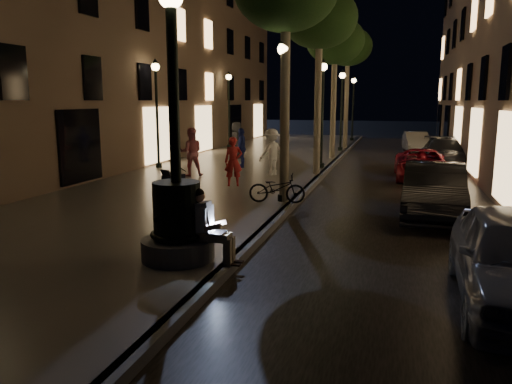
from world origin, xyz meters
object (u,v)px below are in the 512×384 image
(lamp_curb_a, at_px, (283,99))
(lamp_curb_d, at_px, (353,100))
(pedestrian_dark, at_px, (237,140))
(fountain_lamppost, at_px, (177,207))
(car_fifth, at_px, (416,142))
(lamp_curb_c, at_px, (342,100))
(seated_man_laptop, at_px, (207,224))
(pedestrian_red, at_px, (233,162))
(bicycle, at_px, (277,188))
(lamp_curb_b, at_px, (322,100))
(pedestrian_blue, at_px, (241,148))
(car_third, at_px, (422,165))
(pedestrian_white, at_px, (272,152))
(lamp_left_b, at_px, (157,100))
(lamp_left_c, at_px, (229,100))
(stroller, at_px, (173,181))
(car_second, at_px, (434,191))
(pedestrian_pink, at_px, (191,152))
(tree_third, at_px, (335,42))
(car_rear, at_px, (444,153))
(tree_far, at_px, (348,48))
(tree_second, at_px, (320,20))

(lamp_curb_a, distance_m, lamp_curb_d, 24.00)
(lamp_curb_d, distance_m, pedestrian_dark, 14.51)
(fountain_lamppost, xyz_separation_m, car_fifth, (5.15, 24.25, -0.57))
(fountain_lamppost, xyz_separation_m, lamp_curb_c, (0.70, 22.00, 2.02))
(seated_man_laptop, distance_m, pedestrian_dark, 17.15)
(fountain_lamppost, distance_m, pedestrian_red, 8.36)
(seated_man_laptop, bearing_deg, bicycle, 90.14)
(lamp_curb_b, bearing_deg, pedestrian_blue, -164.47)
(car_third, relative_size, pedestrian_dark, 2.34)
(car_fifth, height_order, pedestrian_white, pedestrian_white)
(lamp_left_b, xyz_separation_m, lamp_left_c, (0.00, 10.00, 0.00))
(lamp_curb_c, bearing_deg, stroller, -102.22)
(seated_man_laptop, bearing_deg, pedestrian_white, 97.77)
(fountain_lamppost, distance_m, car_second, 7.70)
(lamp_left_c, relative_size, pedestrian_white, 2.56)
(car_second, relative_size, pedestrian_white, 2.41)
(pedestrian_dark, bearing_deg, pedestrian_red, 176.44)
(pedestrian_white, bearing_deg, pedestrian_pink, -35.58)
(lamp_curb_a, xyz_separation_m, lamp_curb_b, (0.00, 8.00, 0.00))
(pedestrian_pink, bearing_deg, lamp_curb_d, -127.31)
(tree_third, relative_size, lamp_left_c, 1.50)
(lamp_left_b, xyz_separation_m, pedestrian_white, (5.50, -0.89, -2.10))
(pedestrian_red, bearing_deg, tree_third, 58.95)
(tree_third, xyz_separation_m, stroller, (-3.50, -12.16, -5.45))
(fountain_lamppost, bearing_deg, car_rear, 70.27)
(car_second, xyz_separation_m, bicycle, (-4.40, -0.12, -0.11))
(tree_far, relative_size, car_third, 1.69)
(tree_far, bearing_deg, car_fifth, 3.22)
(fountain_lamppost, distance_m, car_third, 13.76)
(car_second, xyz_separation_m, pedestrian_dark, (-9.13, 10.64, 0.40))
(pedestrian_dark, bearing_deg, pedestrian_pink, 160.90)
(tree_far, height_order, car_second, tree_far)
(car_third, height_order, pedestrian_red, pedestrian_red)
(lamp_left_b, bearing_deg, car_rear, 22.75)
(lamp_curb_d, distance_m, pedestrian_red, 22.02)
(lamp_curb_d, distance_m, lamp_left_c, 10.70)
(tree_far, bearing_deg, lamp_curb_d, 90.76)
(lamp_curb_a, bearing_deg, fountain_lamppost, -96.65)
(tree_third, distance_m, car_second, 13.98)
(lamp_curb_b, height_order, car_fifth, lamp_curb_b)
(tree_second, bearing_deg, car_fifth, 70.45)
(lamp_left_c, relative_size, pedestrian_red, 2.77)
(lamp_curb_c, distance_m, car_third, 10.49)
(fountain_lamppost, bearing_deg, tree_second, 86.19)
(pedestrian_white, bearing_deg, seated_man_laptop, 41.96)
(fountain_lamppost, bearing_deg, tree_third, 87.77)
(stroller, bearing_deg, car_rear, 72.86)
(car_second, relative_size, pedestrian_blue, 2.55)
(tree_far, bearing_deg, lamp_left_c, -164.43)
(pedestrian_white, distance_m, pedestrian_blue, 2.69)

